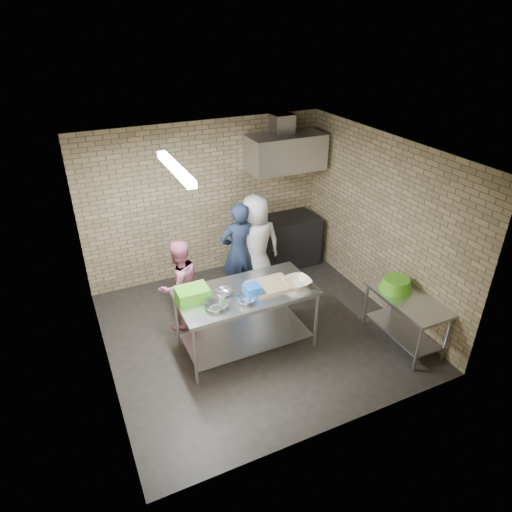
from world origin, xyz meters
The scene contains 26 objects.
floor centered at (0.00, 0.00, 0.00)m, with size 4.20×4.20×0.00m, color black.
ceiling centered at (0.00, 0.00, 2.70)m, with size 4.20×4.20×0.00m, color black.
back_wall centered at (0.00, 2.00, 1.35)m, with size 4.20×0.06×2.70m, color tan.
front_wall centered at (0.00, -2.00, 1.35)m, with size 4.20×0.06×2.70m, color tan.
left_wall centered at (-2.10, 0.00, 1.35)m, with size 0.06×4.00×2.70m, color tan.
right_wall centered at (2.10, 0.00, 1.35)m, with size 0.06×4.00×2.70m, color tan.
prep_table centered at (-0.26, -0.25, 0.46)m, with size 1.85×0.92×0.92m, color silver.
side_counter centered at (1.80, -1.10, 0.38)m, with size 0.60×1.20×0.75m, color silver.
stove centered at (1.35, 1.65, 0.45)m, with size 1.20×0.70×0.90m, color black.
range_hood centered at (1.35, 1.70, 2.10)m, with size 1.30×0.60×0.60m, color silver.
hood_duct centered at (1.35, 1.85, 2.55)m, with size 0.35×0.30×0.30m, color #A5A8AD.
wall_shelf centered at (1.65, 1.89, 1.92)m, with size 0.80×0.20×0.04m, color #3F2B19.
fluorescent_fixture centered at (-1.00, 0.00, 2.64)m, with size 0.10×1.25×0.08m, color white.
green_crate centered at (-0.96, -0.13, 1.01)m, with size 0.41×0.31×0.16m, color green.
blue_tub centered at (-0.21, -0.35, 0.99)m, with size 0.21×0.21×0.13m, color blue.
cutting_board centered at (0.09, -0.27, 0.94)m, with size 0.56×0.43×0.03m, color tan.
mixing_bowl_a centered at (-0.76, -0.45, 0.96)m, with size 0.29×0.29×0.07m, color #B7BABE.
mixing_bowl_b centered at (-0.56, -0.20, 0.96)m, with size 0.22×0.22×0.07m, color silver.
mixing_bowl_c centered at (-0.36, -0.47, 0.96)m, with size 0.27×0.27×0.07m, color silver.
ceramic_bowl centered at (0.44, -0.40, 0.97)m, with size 0.35×0.35×0.09m, color #F1E9C1.
green_basin centered at (1.78, -0.85, 0.83)m, with size 0.46×0.46×0.17m, color #59C626, non-canonical shape.
bottle_red centered at (1.40, 1.89, 2.03)m, with size 0.07×0.07×0.18m, color #B22619.
bottle_green centered at (1.80, 1.89, 2.02)m, with size 0.06×0.06×0.15m, color green.
man_navy centered at (0.16, 0.98, 0.83)m, with size 0.60×0.40×1.65m, color #131B31.
woman_pink centered at (-0.93, 0.61, 0.70)m, with size 0.68×0.53×1.40m, color #C06581.
woman_white centered at (0.49, 1.05, 0.85)m, with size 0.83×0.54×1.70m, color white.
Camera 1 is at (-2.27, -4.88, 4.23)m, focal length 31.73 mm.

